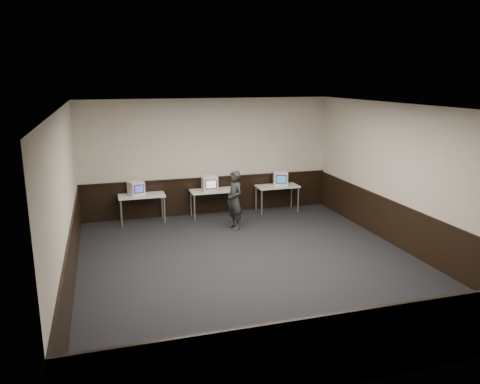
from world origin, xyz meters
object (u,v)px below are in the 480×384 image
object	(u,v)px
desk_left	(142,197)
emac_center	(210,183)
desk_center	(212,193)
emac_left	(136,188)
desk_right	(277,188)
emac_right	(280,178)
person	(235,200)

from	to	relation	value
desk_left	emac_center	world-z (taller)	emac_center
desk_center	emac_center	distance (m)	0.29
emac_left	desk_left	bearing A→B (deg)	-30.07
desk_right	emac_center	world-z (taller)	emac_center
desk_right	emac_right	size ratio (longest dim) A/B	2.38
desk_right	emac_right	bearing A→B (deg)	11.88
desk_center	emac_center	xyz separation A→B (m)	(-0.08, -0.05, 0.27)
desk_center	emac_right	xyz separation A→B (m)	(2.00, 0.02, 0.27)
emac_left	emac_center	world-z (taller)	emac_center
emac_left	person	bearing A→B (deg)	-46.70
emac_center	emac_right	bearing A→B (deg)	4.99
desk_right	person	distance (m)	2.03
emac_left	person	xyz separation A→B (m)	(2.32, -1.25, -0.18)
emac_right	emac_left	bearing A→B (deg)	-164.64
desk_center	emac_right	bearing A→B (deg)	0.59
desk_center	emac_right	size ratio (longest dim) A/B	2.38
desk_right	person	bearing A→B (deg)	-142.76
emac_right	person	distance (m)	2.12
desk_left	emac_left	bearing A→B (deg)	168.27
person	desk_right	bearing A→B (deg)	112.76
emac_center	emac_right	world-z (taller)	emac_center
emac_center	emac_right	xyz separation A→B (m)	(2.08, 0.07, -0.00)
emac_center	desk_center	bearing A→B (deg)	36.36
desk_right	emac_center	xyz separation A→B (m)	(-1.98, -0.05, 0.27)
desk_right	person	size ratio (longest dim) A/B	0.80
person	emac_center	bearing A→B (deg)	-177.04
person	desk_center	bearing A→B (deg)	178.76
emac_left	emac_center	distance (m)	1.95
emac_center	emac_left	bearing A→B (deg)	-179.38
emac_left	emac_right	xyz separation A→B (m)	(4.03, -0.01, 0.02)
desk_left	desk_center	distance (m)	1.90
desk_left	emac_left	xyz separation A→B (m)	(-0.13, 0.03, 0.25)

